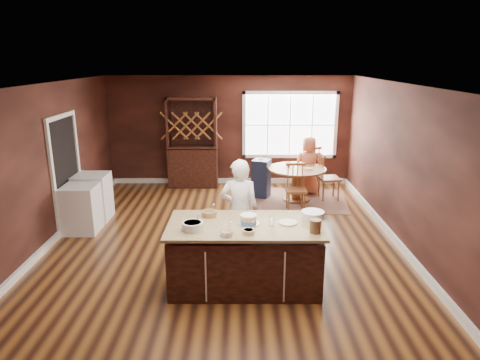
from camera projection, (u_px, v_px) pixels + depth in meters
The scene contains 27 objects.
room_shell at pixel (224, 164), 7.30m from camera, with size 7.00×7.00×7.00m.
window at pixel (290, 125), 10.59m from camera, with size 2.36×0.10×1.66m, color white, non-canonical shape.
doorway at pixel (67, 173), 7.97m from camera, with size 0.08×1.26×2.13m, color white, non-canonical shape.
kitchen_island at pixel (245, 256), 5.96m from camera, with size 2.11×1.11×0.92m.
dining_table at pixel (297, 177), 9.53m from camera, with size 1.28×1.28×0.75m.
baker at pixel (239, 211), 6.59m from camera, with size 0.60×0.40×1.65m, color white.
layer_cake at pixel (248, 219), 5.83m from camera, with size 0.31×0.31×0.13m, color white, non-canonical shape.
bowl_blue at pixel (193, 226), 5.61m from camera, with size 0.28×0.28×0.11m, color white.
bowl_yellow at pixel (209, 214), 6.10m from camera, with size 0.21×0.21×0.08m, color #A58344.
bowl_pink at pixel (227, 234), 5.43m from camera, with size 0.17×0.17×0.06m, color silver.
bowl_olive at pixel (248, 232), 5.50m from camera, with size 0.15×0.15×0.06m, color beige.
drinking_glass at pixel (272, 221), 5.73m from camera, with size 0.07×0.07×0.14m, color silver.
dinner_plate at pixel (288, 223), 5.86m from camera, with size 0.26×0.26×0.02m, color beige.
white_tub at pixel (313, 215), 6.00m from camera, with size 0.32×0.32×0.11m, color white.
stoneware_crock at pixel (315, 226), 5.52m from camera, with size 0.15×0.15×0.18m, color #422A1E.
rug at pixel (296, 200), 9.68m from camera, with size 2.23×1.72×0.01m, color brown.
chair_east at pixel (329, 176), 9.60m from camera, with size 0.45×0.43×1.08m, color #966025, non-canonical shape.
chair_south at pixel (296, 188), 8.85m from camera, with size 0.42×0.40×1.01m, color brown, non-canonical shape.
chair_north at pixel (308, 167), 10.34m from camera, with size 0.46×0.44×1.10m, color brown, non-canonical shape.
seated_woman at pixel (308, 165), 10.00m from camera, with size 0.67×0.44×1.37m, color #BF6B4D.
high_chair at pixel (261, 178), 9.79m from camera, with size 0.37×0.37×0.92m, color black, non-canonical shape.
toddler at pixel (263, 162), 9.80m from camera, with size 0.18×0.14×0.26m, color #8CA5BF, non-canonical shape.
table_plate at pixel (309, 168), 9.41m from camera, with size 0.20×0.20×0.01m, color beige.
table_cup at pixel (289, 164), 9.65m from camera, with size 0.11×0.11×0.09m, color white.
hutch at pixel (193, 143), 10.47m from camera, with size 1.20×0.50×2.21m, color black.
washer at pixel (81, 209), 7.83m from camera, with size 0.60×0.58×0.88m, color white.
dryer at pixel (93, 197), 8.44m from camera, with size 0.63×0.61×0.92m, color white.
Camera 1 is at (0.28, -7.09, 3.10)m, focal length 32.00 mm.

